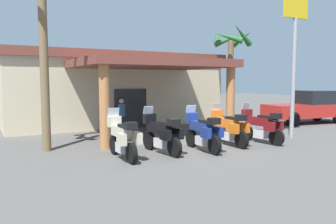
# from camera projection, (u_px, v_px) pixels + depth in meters

# --- Properties ---
(ground_plane) EXTENTS (80.00, 80.00, 0.00)m
(ground_plane) POSITION_uv_depth(u_px,v_px,m) (192.00, 147.00, 12.88)
(ground_plane) COLOR #514F4C
(motel_building) EXTENTS (12.63, 11.98, 4.11)m
(motel_building) POSITION_uv_depth(u_px,v_px,m) (110.00, 88.00, 20.62)
(motel_building) COLOR beige
(motel_building) RESTS_ON ground_plane
(motorcycle_cream) EXTENTS (0.71, 2.21, 1.61)m
(motorcycle_cream) POSITION_uv_depth(u_px,v_px,m) (123.00, 138.00, 10.93)
(motorcycle_cream) COLOR black
(motorcycle_cream) RESTS_ON ground_plane
(motorcycle_black) EXTENTS (0.76, 2.21, 1.61)m
(motorcycle_black) POSITION_uv_depth(u_px,v_px,m) (162.00, 134.00, 11.76)
(motorcycle_black) COLOR black
(motorcycle_black) RESTS_ON ground_plane
(motorcycle_blue) EXTENTS (0.72, 2.21, 1.61)m
(motorcycle_blue) POSITION_uv_depth(u_px,v_px,m) (203.00, 132.00, 12.18)
(motorcycle_blue) COLOR black
(motorcycle_blue) RESTS_ON ground_plane
(motorcycle_orange) EXTENTS (0.70, 2.21, 1.61)m
(motorcycle_orange) POSITION_uv_depth(u_px,v_px,m) (229.00, 128.00, 13.22)
(motorcycle_orange) COLOR black
(motorcycle_orange) RESTS_ON ground_plane
(motorcycle_maroon) EXTENTS (0.74, 2.21, 1.61)m
(motorcycle_maroon) POSITION_uv_depth(u_px,v_px,m) (261.00, 126.00, 13.74)
(motorcycle_maroon) COLOR black
(motorcycle_maroon) RESTS_ON ground_plane
(pedestrian) EXTENTS (0.32, 0.50, 1.68)m
(pedestrian) POSITION_uv_depth(u_px,v_px,m) (122.00, 113.00, 16.14)
(pedestrian) COLOR black
(pedestrian) RESTS_ON ground_plane
(pickup_truck_red) EXTENTS (5.43, 2.66, 1.95)m
(pickup_truck_red) POSITION_uv_depth(u_px,v_px,m) (308.00, 108.00, 20.08)
(pickup_truck_red) COLOR black
(pickup_truck_red) RESTS_ON ground_plane
(palm_tree_roadside) EXTENTS (2.37, 2.42, 6.80)m
(palm_tree_roadside) POSITION_uv_depth(u_px,v_px,m) (42.00, 3.00, 11.74)
(palm_tree_roadside) COLOR brown
(palm_tree_roadside) RESTS_ON ground_plane
(palm_tree_near_portico) EXTENTS (2.46, 2.51, 5.69)m
(palm_tree_near_portico) POSITION_uv_depth(u_px,v_px,m) (231.00, 53.00, 19.31)
(palm_tree_near_portico) COLOR brown
(palm_tree_near_portico) RESTS_ON ground_plane
(roadside_sign) EXTENTS (1.40, 0.18, 6.34)m
(roadside_sign) POSITION_uv_depth(u_px,v_px,m) (295.00, 41.00, 14.68)
(roadside_sign) COLOR #99999E
(roadside_sign) RESTS_ON ground_plane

